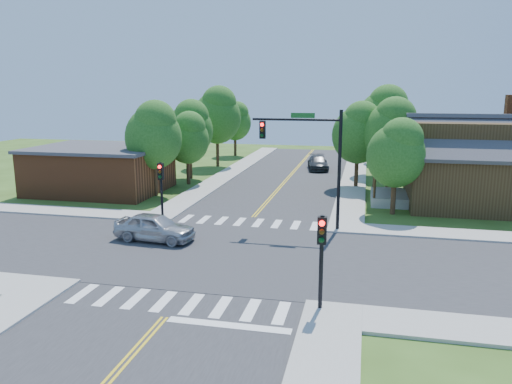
% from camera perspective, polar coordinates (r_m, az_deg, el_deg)
% --- Properties ---
extents(ground, '(100.00, 100.00, 0.00)m').
position_cam_1_polar(ground, '(26.04, -3.98, -7.09)').
color(ground, '#355119').
rests_on(ground, ground).
extents(road_ns, '(10.00, 90.00, 0.04)m').
position_cam_1_polar(road_ns, '(26.03, -3.98, -7.05)').
color(road_ns, '#2D2D30').
rests_on(road_ns, ground).
extents(road_ew, '(90.00, 10.00, 0.04)m').
position_cam_1_polar(road_ew, '(26.03, -3.98, -7.04)').
color(road_ew, '#2D2D30').
rests_on(road_ew, ground).
extents(intersection_patch, '(10.20, 10.20, 0.06)m').
position_cam_1_polar(intersection_patch, '(26.04, -3.98, -7.09)').
color(intersection_patch, '#2D2D30').
rests_on(intersection_patch, ground).
extents(sidewalk_ne, '(40.00, 40.00, 0.14)m').
position_cam_1_polar(sidewalk_ne, '(41.24, 24.44, -0.93)').
color(sidewalk_ne, '#9E9B93').
rests_on(sidewalk_ne, ground).
extents(sidewalk_nw, '(40.00, 40.00, 0.14)m').
position_cam_1_polar(sidewalk_nw, '(46.34, -17.37, 0.91)').
color(sidewalk_nw, '#9E9B93').
rests_on(sidewalk_nw, ground).
extents(crosswalk_north, '(8.85, 2.00, 0.01)m').
position_cam_1_polar(crosswalk_north, '(31.76, -0.83, -3.47)').
color(crosswalk_north, white).
rests_on(crosswalk_north, ground).
extents(crosswalk_south, '(8.85, 2.00, 0.01)m').
position_cam_1_polar(crosswalk_south, '(20.57, -8.97, -12.39)').
color(crosswalk_south, white).
rests_on(crosswalk_south, ground).
extents(centerline, '(0.30, 90.00, 0.01)m').
position_cam_1_polar(centerline, '(26.03, -3.98, -7.00)').
color(centerline, yellow).
rests_on(centerline, ground).
extents(stop_bar, '(4.60, 0.45, 0.09)m').
position_cam_1_polar(stop_bar, '(18.66, -3.16, -15.07)').
color(stop_bar, white).
rests_on(stop_bar, ground).
extents(signal_mast_ne, '(5.30, 0.42, 7.20)m').
position_cam_1_polar(signal_mast_ne, '(29.58, 6.30, 4.81)').
color(signal_mast_ne, black).
rests_on(signal_mast_ne, ground).
extents(signal_pole_se, '(0.34, 0.42, 3.80)m').
position_cam_1_polar(signal_pole_se, '(18.94, 7.51, -6.02)').
color(signal_pole_se, black).
rests_on(signal_pole_se, ground).
extents(signal_pole_nw, '(0.34, 0.42, 3.80)m').
position_cam_1_polar(signal_pole_nw, '(32.32, -10.81, 1.35)').
color(signal_pole_nw, black).
rests_on(signal_pole_nw, ground).
extents(house_ne, '(13.05, 8.80, 7.11)m').
position_cam_1_polar(house_ne, '(39.02, 24.29, 3.28)').
color(house_ne, '#362512').
rests_on(house_ne, ground).
extents(building_nw, '(10.40, 8.40, 3.73)m').
position_cam_1_polar(building_nw, '(43.00, -17.35, 2.55)').
color(building_nw, brown).
rests_on(building_nw, ground).
extents(tree_e_a, '(3.86, 3.66, 6.55)m').
position_cam_1_polar(tree_e_a, '(34.39, 15.85, 4.48)').
color(tree_e_a, '#382314').
rests_on(tree_e_a, ground).
extents(tree_e_b, '(4.57, 4.34, 7.77)m').
position_cam_1_polar(tree_e_b, '(41.96, 15.23, 6.87)').
color(tree_e_b, '#382314').
rests_on(tree_e_b, ground).
extents(tree_e_c, '(5.15, 4.90, 8.76)m').
position_cam_1_polar(tree_e_c, '(49.61, 14.51, 8.37)').
color(tree_e_c, '#382314').
rests_on(tree_e_c, ground).
extents(tree_e_d, '(4.43, 4.21, 7.54)m').
position_cam_1_polar(tree_e_d, '(58.40, 14.95, 8.03)').
color(tree_e_d, '#382314').
rests_on(tree_e_d, ground).
extents(tree_w_a, '(4.44, 4.22, 7.55)m').
position_cam_1_polar(tree_w_a, '(39.76, -11.58, 6.57)').
color(tree_w_a, '#382314').
rests_on(tree_w_a, ground).
extents(tree_w_b, '(4.38, 4.16, 7.44)m').
position_cam_1_polar(tree_w_b, '(46.88, -7.55, 7.40)').
color(tree_w_b, '#382314').
rests_on(tree_w_b, ground).
extents(tree_w_c, '(5.10, 4.85, 8.68)m').
position_cam_1_polar(tree_w_c, '(54.07, -4.42, 8.91)').
color(tree_w_c, '#382314').
rests_on(tree_w_c, ground).
extents(tree_w_d, '(4.00, 3.80, 6.80)m').
position_cam_1_polar(tree_w_d, '(62.66, -2.35, 8.21)').
color(tree_w_d, '#382314').
rests_on(tree_w_d, ground).
extents(tree_house, '(4.35, 4.13, 7.39)m').
position_cam_1_polar(tree_house, '(42.97, 11.69, 6.81)').
color(tree_house, '#382314').
rests_on(tree_house, ground).
extents(tree_bldg, '(3.81, 3.62, 6.47)m').
position_cam_1_polar(tree_bldg, '(44.21, -7.78, 6.30)').
color(tree_bldg, '#382314').
rests_on(tree_bldg, ground).
extents(car_silver, '(2.77, 4.94, 1.56)m').
position_cam_1_polar(car_silver, '(28.44, -11.51, -4.03)').
color(car_silver, '#AEB0B6').
rests_on(car_silver, ground).
extents(car_dgrey, '(3.62, 5.56, 1.42)m').
position_cam_1_polar(car_dgrey, '(52.42, 7.10, 3.29)').
color(car_dgrey, '#2A2C2F').
rests_on(car_dgrey, ground).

